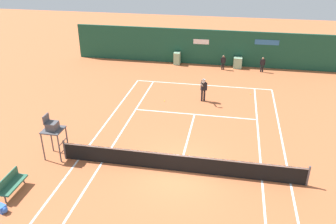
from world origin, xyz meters
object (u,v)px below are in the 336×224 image
player_on_baseline (204,88)px  umpire_chair (53,129)px  player_bench (11,183)px  tennis_ball_near_service_line (250,94)px  ball_kid_right_post (262,64)px  ball_kid_left_post (223,61)px  tennis_ball_by_sideline (164,101)px

player_on_baseline → umpire_chair: bearing=27.7°
player_bench → tennis_ball_near_service_line: (10.78, 13.45, -0.48)m
ball_kid_right_post → tennis_ball_near_service_line: bearing=79.9°
player_bench → ball_kid_left_post: 20.55m
player_on_baseline → tennis_ball_near_service_line: bearing=-174.9°
player_bench → ball_kid_left_post: (8.48, 18.71, 0.24)m
player_on_baseline → tennis_ball_near_service_line: player_on_baseline is taller
ball_kid_left_post → ball_kid_right_post: ball_kid_right_post is taller
ball_kid_left_post → tennis_ball_by_sideline: bearing=53.6°
tennis_ball_near_service_line → player_on_baseline: bearing=-151.5°
player_on_baseline → ball_kid_left_post: player_on_baseline is taller
player_on_baseline → tennis_ball_near_service_line: 3.93m
ball_kid_left_post → ball_kid_right_post: 3.35m
tennis_ball_near_service_line → tennis_ball_by_sideline: same height
ball_kid_left_post → ball_kid_right_post: (3.35, 0.00, 0.01)m
ball_kid_right_post → tennis_ball_near_service_line: (-1.05, -5.26, -0.73)m
umpire_chair → ball_kid_left_post: size_ratio=1.86×
umpire_chair → player_on_baseline: size_ratio=1.30×
umpire_chair → ball_kid_left_post: 17.53m
player_on_baseline → tennis_ball_by_sideline: player_on_baseline is taller
ball_kid_right_post → ball_kid_left_post: bearing=1.1°
tennis_ball_near_service_line → tennis_ball_by_sideline: 6.48m
umpire_chair → tennis_ball_by_sideline: 9.15m
umpire_chair → ball_kid_left_post: (7.91, 15.61, -0.88)m
tennis_ball_near_service_line → player_bench: bearing=-128.7°
tennis_ball_by_sideline → ball_kid_left_post: bearing=64.0°
umpire_chair → tennis_ball_by_sideline: bearing=152.3°
player_bench → ball_kid_right_post: bearing=147.7°
player_bench → ball_kid_right_post: (11.83, 18.71, 0.25)m
player_on_baseline → tennis_ball_by_sideline: size_ratio=27.34×
umpire_chair → tennis_ball_by_sideline: size_ratio=35.62×
umpire_chair → player_on_baseline: bearing=141.2°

